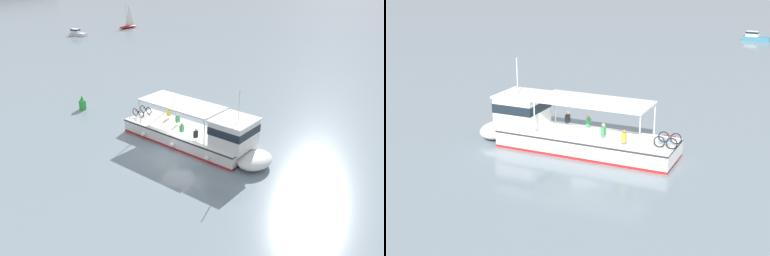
# 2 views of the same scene
# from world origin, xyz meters

# --- Properties ---
(ground_plane) EXTENTS (400.00, 400.00, 0.00)m
(ground_plane) POSITION_xyz_m (0.00, 0.00, 0.00)
(ground_plane) COLOR gray
(ferry_main) EXTENTS (7.90, 12.88, 5.32)m
(ferry_main) POSITION_xyz_m (0.88, -1.71, 1.02)
(ferry_main) COLOR white
(ferry_main) RESTS_ON ground
(motorboat_horizon_east) EXTENTS (3.01, 3.74, 1.26)m
(motorboat_horizon_east) POSITION_xyz_m (-42.04, 22.34, 0.54)
(motorboat_horizon_east) COLOR teal
(motorboat_horizon_east) RESTS_ON ground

